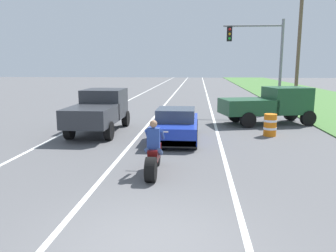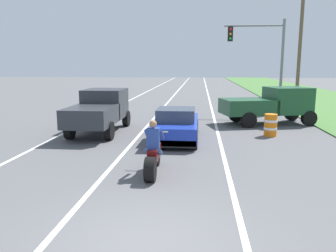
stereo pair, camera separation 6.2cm
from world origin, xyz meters
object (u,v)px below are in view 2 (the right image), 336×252
Objects in this scene: motorcycle_with_rider at (153,155)px; sports_car_blue at (176,125)px; pickup_truck_right_shoulder_dark_green at (271,104)px; pickup_truck_left_lane_dark_grey at (100,109)px; traffic_light_mast_near at (265,52)px; construction_barrel_nearest at (271,125)px.

sports_car_blue is (0.34, 4.71, 0.04)m from motorcycle_with_rider.
sports_car_blue is at bearing -137.75° from pickup_truck_right_shoulder_dark_green.
pickup_truck_left_lane_dark_grey is at bearing 160.87° from sports_car_blue.
traffic_light_mast_near is at bearing 67.62° from motorcycle_with_rider.
pickup_truck_right_shoulder_dark_green is at bearing 42.25° from sports_car_blue.
pickup_truck_left_lane_dark_grey is (-3.37, 6.00, 0.51)m from motorcycle_with_rider.
construction_barrel_nearest is at bearing -96.97° from traffic_light_mast_near.
pickup_truck_right_shoulder_dark_green is (8.52, 3.08, 0.00)m from pickup_truck_left_lane_dark_grey.
traffic_light_mast_near is (5.38, 13.07, 3.35)m from motorcycle_with_rider.
construction_barrel_nearest is at bearing 15.48° from sports_car_blue.
pickup_truck_left_lane_dark_grey is 0.80× the size of traffic_light_mast_near.
pickup_truck_left_lane_dark_grey is 7.90m from construction_barrel_nearest.
pickup_truck_right_shoulder_dark_green reaches higher than sports_car_blue.
construction_barrel_nearest is (4.50, 5.87, -0.09)m from motorcycle_with_rider.
pickup_truck_right_shoulder_dark_green is 3.33m from construction_barrel_nearest.
pickup_truck_left_lane_dark_grey is 0.93× the size of pickup_truck_right_shoulder_dark_green.
construction_barrel_nearest is (-0.88, -7.21, -3.44)m from traffic_light_mast_near.
construction_barrel_nearest is at bearing -0.96° from pickup_truck_left_lane_dark_grey.
pickup_truck_right_shoulder_dark_green is at bearing 60.48° from motorcycle_with_rider.
motorcycle_with_rider is 0.51× the size of sports_car_blue.
pickup_truck_left_lane_dark_grey is at bearing -160.11° from pickup_truck_right_shoulder_dark_green.
motorcycle_with_rider is 4.72m from sports_car_blue.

